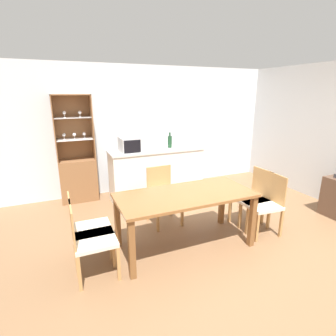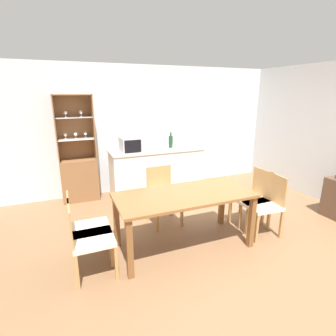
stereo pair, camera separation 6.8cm
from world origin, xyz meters
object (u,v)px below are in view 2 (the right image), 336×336
(dining_table, at_px, (184,201))
(dining_chair_head_far, at_px, (163,195))
(dining_chair_side_left_near, at_px, (89,239))
(dining_chair_side_left_far, at_px, (86,228))
(dining_chair_side_right_near, at_px, (264,204))
(display_cabinet, at_px, (79,171))
(microwave, at_px, (134,144))
(dining_chair_side_right_far, at_px, (253,198))
(wine_bottle, at_px, (171,141))

(dining_table, xyz_separation_m, dining_chair_head_far, (-0.00, 0.76, -0.20))
(dining_chair_side_left_near, height_order, dining_chair_side_left_far, same)
(dining_chair_side_right_near, bearing_deg, dining_chair_head_far, 58.71)
(display_cabinet, height_order, microwave, display_cabinet)
(dining_chair_side_right_far, xyz_separation_m, microwave, (-1.43, 1.59, 0.66))
(dining_chair_head_far, bearing_deg, display_cabinet, -54.44)
(dining_chair_side_right_near, bearing_deg, dining_chair_side_right_far, 4.25)
(dining_table, xyz_separation_m, dining_chair_side_left_near, (-1.23, -0.12, -0.20))
(dining_chair_side_right_near, relative_size, wine_bottle, 3.01)
(dining_chair_side_left_far, xyz_separation_m, microwave, (1.03, 1.59, 0.66))
(dining_chair_side_right_near, distance_m, dining_chair_side_right_far, 0.25)
(dining_chair_side_right_near, xyz_separation_m, microwave, (-1.43, 1.84, 0.66))
(dining_chair_side_left_far, bearing_deg, dining_chair_side_right_near, 84.62)
(dining_chair_head_far, xyz_separation_m, dining_chair_side_left_far, (-1.23, -0.63, 0.00))
(display_cabinet, xyz_separation_m, dining_chair_head_far, (1.15, -1.49, -0.12))
(microwave, relative_size, wine_bottle, 1.57)
(dining_table, distance_m, dining_chair_head_far, 0.78)
(dining_table, bearing_deg, microwave, 96.62)
(display_cabinet, bearing_deg, dining_chair_side_left_near, -92.01)
(dining_chair_side_right_far, height_order, wine_bottle, wine_bottle)
(dining_chair_side_left_far, bearing_deg, dining_chair_side_left_near, 0.43)
(dining_chair_side_left_far, xyz_separation_m, wine_bottle, (1.79, 1.64, 0.65))
(dining_chair_side_right_near, relative_size, microwave, 1.91)
(dining_chair_head_far, bearing_deg, dining_table, 88.04)
(display_cabinet, distance_m, dining_chair_side_left_far, 2.12)
(dining_chair_head_far, bearing_deg, dining_chair_side_left_near, 33.44)
(dining_chair_side_left_near, bearing_deg, display_cabinet, 177.87)
(dining_chair_side_left_near, xyz_separation_m, dining_chair_side_right_far, (2.47, 0.25, 0.00))
(dining_chair_side_right_far, relative_size, dining_chair_side_left_far, 1.00)
(dining_table, bearing_deg, wine_bottle, 72.63)
(display_cabinet, distance_m, dining_table, 2.52)
(wine_bottle, bearing_deg, dining_chair_side_left_near, -133.35)
(dining_chair_side_right_far, bearing_deg, dining_table, 94.37)
(dining_chair_side_right_near, height_order, microwave, microwave)
(dining_chair_head_far, height_order, dining_chair_side_left_far, same)
(dining_chair_side_right_far, relative_size, wine_bottle, 3.01)
(dining_chair_side_right_near, distance_m, microwave, 2.42)
(dining_table, height_order, wine_bottle, wine_bottle)
(display_cabinet, height_order, dining_chair_side_right_far, display_cabinet)
(dining_chair_side_right_near, height_order, dining_chair_side_left_near, same)
(dining_chair_head_far, height_order, dining_chair_side_right_far, same)
(display_cabinet, height_order, dining_chair_side_left_near, display_cabinet)
(display_cabinet, height_order, wine_bottle, display_cabinet)
(dining_chair_side_right_near, xyz_separation_m, wine_bottle, (-0.68, 1.90, 0.65))
(dining_chair_side_left_near, relative_size, dining_chair_side_right_far, 1.00)
(dining_table, height_order, dining_chair_side_left_near, dining_chair_side_left_near)
(wine_bottle, bearing_deg, display_cabinet, 164.42)
(dining_chair_side_left_near, bearing_deg, dining_chair_head_far, 125.41)
(display_cabinet, relative_size, dining_chair_side_right_far, 2.23)
(display_cabinet, relative_size, microwave, 4.28)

